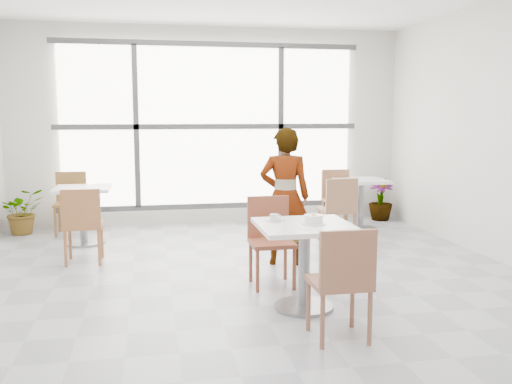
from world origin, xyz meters
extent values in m
plane|color=#9E9EA5|center=(0.00, 0.00, 0.00)|extent=(7.00, 7.00, 0.00)
plane|color=silver|center=(0.00, 3.50, 1.50)|extent=(6.00, 0.00, 6.00)
plane|color=silver|center=(0.00, -3.50, 1.50)|extent=(6.00, 0.00, 6.00)
cube|color=white|center=(0.00, 3.44, 1.50)|extent=(4.40, 0.04, 2.40)
cube|color=#3F3F42|center=(0.00, 3.41, 1.50)|extent=(4.60, 0.05, 0.08)
cube|color=#3F3F42|center=(-1.10, 3.41, 1.50)|extent=(0.08, 0.05, 2.40)
cube|color=#3F3F42|center=(1.10, 3.41, 1.50)|extent=(0.08, 0.05, 2.40)
cube|color=#3F3F42|center=(0.00, 3.41, 0.28)|extent=(4.60, 0.05, 0.08)
cube|color=#3F3F42|center=(0.00, 3.41, 2.72)|extent=(4.60, 0.05, 0.08)
cube|color=white|center=(0.37, -0.57, 0.73)|extent=(0.80, 0.80, 0.04)
cylinder|color=gray|center=(0.37, -0.57, 0.35)|extent=(0.10, 0.10, 0.71)
cylinder|color=gray|center=(0.37, -0.57, 0.01)|extent=(0.52, 0.52, 0.03)
cube|color=#905942|center=(0.45, -1.25, 0.43)|extent=(0.42, 0.42, 0.04)
cube|color=#905942|center=(0.45, -1.44, 0.66)|extent=(0.42, 0.04, 0.42)
cylinder|color=#905942|center=(0.63, -1.07, 0.21)|extent=(0.04, 0.04, 0.41)
cylinder|color=#905942|center=(0.63, -1.43, 0.21)|extent=(0.04, 0.04, 0.41)
cylinder|color=#905942|center=(0.27, -1.07, 0.21)|extent=(0.04, 0.04, 0.41)
cylinder|color=#905942|center=(0.27, -1.43, 0.21)|extent=(0.04, 0.04, 0.41)
cube|color=brown|center=(0.24, 0.12, 0.43)|extent=(0.42, 0.42, 0.04)
cube|color=brown|center=(0.24, 0.31, 0.66)|extent=(0.42, 0.04, 0.42)
cylinder|color=brown|center=(0.06, -0.06, 0.21)|extent=(0.04, 0.04, 0.41)
cylinder|color=brown|center=(0.06, 0.30, 0.21)|extent=(0.04, 0.04, 0.41)
cylinder|color=brown|center=(0.42, -0.06, 0.21)|extent=(0.04, 0.04, 0.41)
cylinder|color=brown|center=(0.42, 0.30, 0.21)|extent=(0.04, 0.04, 0.41)
cylinder|color=silver|center=(0.44, -0.60, 0.76)|extent=(0.21, 0.21, 0.01)
cylinder|color=silver|center=(0.44, -0.60, 0.80)|extent=(0.16, 0.16, 0.07)
torus|color=silver|center=(0.44, -0.60, 0.83)|extent=(0.16, 0.16, 0.01)
cylinder|color=#C4B685|center=(0.44, -0.60, 0.80)|extent=(0.14, 0.14, 0.05)
cylinder|color=#F2E59C|center=(0.41, -0.56, 0.83)|extent=(0.03, 0.03, 0.02)
cylinder|color=beige|center=(0.45, -0.57, 0.84)|extent=(0.03, 0.03, 0.02)
cylinder|color=beige|center=(0.41, -0.58, 0.83)|extent=(0.03, 0.03, 0.01)
cylinder|color=beige|center=(0.45, -0.56, 0.83)|extent=(0.03, 0.03, 0.02)
cylinder|color=beige|center=(0.44, -0.61, 0.83)|extent=(0.03, 0.03, 0.02)
cylinder|color=beige|center=(0.45, -0.60, 0.83)|extent=(0.03, 0.03, 0.02)
cylinder|color=beige|center=(0.46, -0.58, 0.83)|extent=(0.03, 0.03, 0.02)
cylinder|color=beige|center=(0.45, -0.61, 0.83)|extent=(0.03, 0.03, 0.02)
cylinder|color=beige|center=(0.43, -0.59, 0.83)|extent=(0.03, 0.03, 0.01)
cylinder|color=#F3ED9C|center=(0.44, -0.61, 0.83)|extent=(0.03, 0.03, 0.01)
cylinder|color=beige|center=(0.44, -0.60, 0.83)|extent=(0.03, 0.03, 0.02)
cylinder|color=silver|center=(0.14, -0.42, 0.75)|extent=(0.13, 0.13, 0.01)
cylinder|color=silver|center=(0.14, -0.42, 0.79)|extent=(0.08, 0.08, 0.06)
torus|color=silver|center=(0.18, -0.42, 0.79)|extent=(0.05, 0.01, 0.05)
cylinder|color=black|center=(0.14, -0.42, 0.81)|extent=(0.07, 0.07, 0.00)
cube|color=#A9A8AD|center=(0.19, -0.44, 0.76)|extent=(0.09, 0.05, 0.00)
sphere|color=#A9A8AD|center=(0.22, -0.43, 0.76)|extent=(0.02, 0.02, 0.02)
imported|color=black|center=(0.56, 0.90, 0.77)|extent=(0.63, 0.48, 1.54)
cube|color=white|center=(-1.78, 2.36, 0.73)|extent=(0.70, 0.70, 0.04)
cylinder|color=slate|center=(-1.78, 2.36, 0.35)|extent=(0.10, 0.10, 0.71)
cylinder|color=slate|center=(-1.78, 2.36, 0.01)|extent=(0.52, 0.52, 0.03)
cube|color=silver|center=(2.09, 2.51, 0.73)|extent=(0.70, 0.70, 0.04)
cylinder|color=slate|center=(2.09, 2.51, 0.35)|extent=(0.10, 0.10, 0.71)
cylinder|color=slate|center=(2.09, 2.51, 0.01)|extent=(0.52, 0.52, 0.03)
cube|color=#9B5E37|center=(-1.68, 1.39, 0.43)|extent=(0.42, 0.42, 0.04)
cube|color=#9B5E37|center=(-1.68, 1.20, 0.66)|extent=(0.42, 0.04, 0.42)
cylinder|color=#9B5E37|center=(-1.50, 1.57, 0.21)|extent=(0.04, 0.04, 0.41)
cylinder|color=#9B5E37|center=(-1.50, 1.21, 0.21)|extent=(0.04, 0.04, 0.41)
cylinder|color=#9B5E37|center=(-1.86, 1.57, 0.21)|extent=(0.04, 0.04, 0.41)
cylinder|color=#9B5E37|center=(-1.86, 1.21, 0.21)|extent=(0.04, 0.04, 0.41)
cube|color=brown|center=(-2.03, 3.01, 0.43)|extent=(0.42, 0.42, 0.04)
cube|color=brown|center=(-2.03, 3.20, 0.66)|extent=(0.42, 0.04, 0.42)
cylinder|color=brown|center=(-2.21, 2.83, 0.21)|extent=(0.04, 0.04, 0.41)
cylinder|color=brown|center=(-2.21, 3.19, 0.21)|extent=(0.04, 0.04, 0.41)
cylinder|color=brown|center=(-1.85, 2.83, 0.21)|extent=(0.04, 0.04, 0.41)
cylinder|color=brown|center=(-1.85, 3.19, 0.21)|extent=(0.04, 0.04, 0.41)
cube|color=#8F6546|center=(1.49, 1.82, 0.43)|extent=(0.42, 0.42, 0.04)
cube|color=#8F6546|center=(1.49, 1.63, 0.66)|extent=(0.42, 0.04, 0.42)
cylinder|color=#8F6546|center=(1.67, 2.00, 0.21)|extent=(0.04, 0.04, 0.41)
cylinder|color=#8F6546|center=(1.67, 1.64, 0.21)|extent=(0.04, 0.04, 0.41)
cylinder|color=#8F6546|center=(1.31, 2.00, 0.21)|extent=(0.04, 0.04, 0.41)
cylinder|color=#8F6546|center=(1.31, 1.64, 0.21)|extent=(0.04, 0.04, 0.41)
cube|color=#905B3D|center=(1.80, 2.62, 0.43)|extent=(0.42, 0.42, 0.04)
cube|color=#905B3D|center=(1.80, 2.81, 0.66)|extent=(0.42, 0.04, 0.42)
cylinder|color=#905B3D|center=(1.62, 2.44, 0.21)|extent=(0.04, 0.04, 0.41)
cylinder|color=#905B3D|center=(1.62, 2.80, 0.21)|extent=(0.04, 0.04, 0.41)
cylinder|color=#905B3D|center=(1.98, 2.44, 0.21)|extent=(0.04, 0.04, 0.41)
cylinder|color=#905B3D|center=(1.98, 2.80, 0.21)|extent=(0.04, 0.04, 0.41)
imported|color=#4A7C41|center=(-2.70, 3.17, 0.32)|extent=(0.74, 0.70, 0.65)
imported|color=#54883E|center=(2.70, 3.20, 0.33)|extent=(0.47, 0.47, 0.67)
camera|label=1|loc=(-0.92, -5.13, 1.68)|focal=39.35mm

